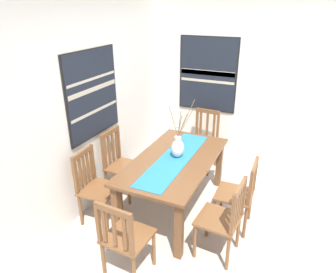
% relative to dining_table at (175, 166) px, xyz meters
% --- Properties ---
extents(ground_plane, '(6.40, 6.40, 0.03)m').
position_rel_dining_table_xyz_m(ground_plane, '(-0.24, -0.76, -0.64)').
color(ground_plane, '#B2A89E').
extents(wall_back, '(6.40, 0.12, 2.70)m').
position_rel_dining_table_xyz_m(wall_back, '(-0.24, 1.10, 0.72)').
color(wall_back, silver).
rests_on(wall_back, ground_plane).
extents(wall_side, '(0.12, 6.40, 2.70)m').
position_rel_dining_table_xyz_m(wall_side, '(1.62, -0.76, 0.72)').
color(wall_side, silver).
rests_on(wall_side, ground_plane).
extents(dining_table, '(1.70, 0.92, 0.73)m').
position_rel_dining_table_xyz_m(dining_table, '(0.00, 0.00, 0.00)').
color(dining_table, brown).
rests_on(dining_table, ground_plane).
extents(table_runner, '(1.57, 0.36, 0.01)m').
position_rel_dining_table_xyz_m(table_runner, '(0.00, 0.00, 0.11)').
color(table_runner, '#236B93').
rests_on(table_runner, dining_table).
extents(centerpiece_vase, '(0.27, 0.33, 0.72)m').
position_rel_dining_table_xyz_m(centerpiece_vase, '(0.06, -0.01, 0.24)').
color(centerpiece_vase, silver).
rests_on(centerpiece_vase, dining_table).
extents(chair_0, '(0.45, 0.45, 0.91)m').
position_rel_dining_table_xyz_m(chair_0, '(-0.54, -0.79, -0.14)').
color(chair_0, brown).
rests_on(chair_0, ground_plane).
extents(chair_1, '(0.44, 0.44, 0.93)m').
position_rel_dining_table_xyz_m(chair_1, '(-0.59, 0.79, -0.14)').
color(chair_1, brown).
rests_on(chair_1, ground_plane).
extents(chair_2, '(0.45, 0.45, 0.90)m').
position_rel_dining_table_xyz_m(chair_2, '(-1.20, 0.01, -0.16)').
color(chair_2, brown).
rests_on(chair_2, ground_plane).
extents(chair_3, '(0.43, 0.43, 0.89)m').
position_rel_dining_table_xyz_m(chair_3, '(-0.02, -0.83, -0.16)').
color(chair_3, brown).
rests_on(chair_3, ground_plane).
extents(chair_4, '(0.45, 0.45, 0.96)m').
position_rel_dining_table_xyz_m(chair_4, '(1.22, 0.01, -0.14)').
color(chair_4, brown).
rests_on(chair_4, ground_plane).
extents(chair_5, '(0.43, 0.43, 0.95)m').
position_rel_dining_table_xyz_m(chair_5, '(0.01, 0.82, -0.14)').
color(chair_5, brown).
rests_on(chair_5, ground_plane).
extents(painting_on_back_wall, '(0.97, 0.05, 1.07)m').
position_rel_dining_table_xyz_m(painting_on_back_wall, '(-0.16, 1.04, 0.85)').
color(painting_on_back_wall, black).
extents(painting_on_side_wall, '(0.05, 0.93, 1.17)m').
position_rel_dining_table_xyz_m(painting_on_side_wall, '(1.55, 0.10, 0.84)').
color(painting_on_side_wall, black).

